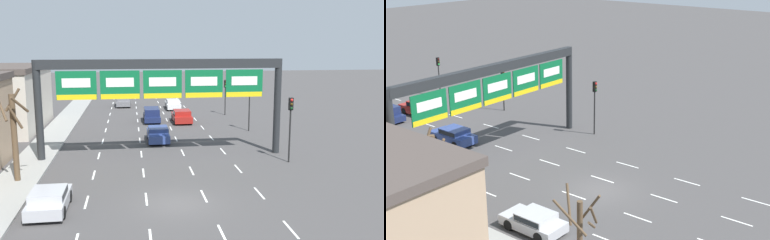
{
  "view_description": "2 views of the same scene",
  "coord_description": "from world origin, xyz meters",
  "views": [
    {
      "loc": [
        -2.39,
        -22.06,
        8.68
      ],
      "look_at": [
        1.98,
        8.02,
        3.19
      ],
      "focal_mm": 40.0,
      "sensor_mm": 36.0,
      "label": 1
    },
    {
      "loc": [
        -27.07,
        -19.12,
        15.92
      ],
      "look_at": [
        1.6,
        3.17,
        4.05
      ],
      "focal_mm": 50.0,
      "sensor_mm": 36.0,
      "label": 2
    }
  ],
  "objects": [
    {
      "name": "lane_dashes",
      "position": [
        -0.0,
        13.5,
        0.0
      ],
      "size": [
        10.02,
        67.0,
        0.01
      ],
      "color": "white",
      "rests_on": "ground_plane"
    },
    {
      "name": "traffic_light_near_gantry",
      "position": [
        9.26,
        18.59,
        3.18
      ],
      "size": [
        0.3,
        0.35,
        4.44
      ],
      "color": "black",
      "rests_on": "ground_plane"
    },
    {
      "name": "car_white",
      "position": [
        3.18,
        34.11,
        0.7
      ],
      "size": [
        1.82,
        4.42,
        1.29
      ],
      "color": "silver",
      "rests_on": "ground_plane"
    },
    {
      "name": "suv_grey",
      "position": [
        -3.38,
        37.49,
        0.99
      ],
      "size": [
        1.92,
        4.11,
        1.79
      ],
      "color": "slate",
      "rests_on": "ground_plane"
    },
    {
      "name": "ground_plane",
      "position": [
        0.0,
        0.0,
        0.0
      ],
      "size": [
        220.0,
        220.0,
        0.0
      ],
      "primitive_type": "plane",
      "color": "#474444"
    },
    {
      "name": "tree_bare_second",
      "position": [
        -9.57,
        5.06,
        3.29
      ],
      "size": [
        2.04,
        1.65,
        5.79
      ],
      "color": "brown",
      "rests_on": "sidewalk_left"
    },
    {
      "name": "car_blue",
      "position": [
        -0.04,
        15.19,
        0.73
      ],
      "size": [
        1.88,
        4.16,
        1.36
      ],
      "color": "navy",
      "rests_on": "ground_plane"
    },
    {
      "name": "traffic_light_far_end",
      "position": [
        9.02,
        28.4,
        3.07
      ],
      "size": [
        0.3,
        0.35,
        4.27
      ],
      "color": "black",
      "rests_on": "ground_plane"
    },
    {
      "name": "car_silver",
      "position": [
        -6.72,
        -0.06,
        0.66
      ],
      "size": [
        1.9,
        3.92,
        1.22
      ],
      "color": "#B7B7BC",
      "rests_on": "ground_plane"
    },
    {
      "name": "car_red",
      "position": [
        3.17,
        24.16,
        0.75
      ],
      "size": [
        1.97,
        4.23,
        1.41
      ],
      "color": "maroon",
      "rests_on": "ground_plane"
    },
    {
      "name": "sign_gantry",
      "position": [
        0.0,
        9.91,
        5.84
      ],
      "size": [
        18.65,
        0.7,
        7.5
      ],
      "color": "#232628",
      "rests_on": "ground_plane"
    },
    {
      "name": "suv_navy",
      "position": [
        -0.09,
        25.2,
        0.86
      ],
      "size": [
        1.81,
        4.34,
        1.54
      ],
      "color": "#19234C",
      "rests_on": "ground_plane"
    },
    {
      "name": "traffic_light_mid_block",
      "position": [
        9.08,
        7.13,
        3.42
      ],
      "size": [
        0.3,
        0.35,
        4.79
      ],
      "color": "black",
      "rests_on": "ground_plane"
    }
  ]
}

